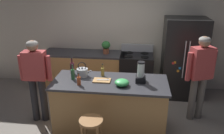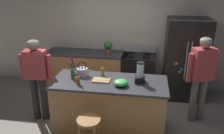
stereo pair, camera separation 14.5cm
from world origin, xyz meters
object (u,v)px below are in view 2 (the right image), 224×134
object	(u,v)px
potted_plant	(108,46)
bottle_cooking_sauce	(78,80)
kitchen_island	(109,105)
chef_knife	(102,80)
person_by_island_left	(37,73)
person_by_sink_right	(202,72)
refrigerator	(185,59)
stove_range	(138,74)
bottle_wine	(73,67)
blender_appliance	(140,74)
tea_kettle	(82,72)
mixing_bowl	(121,83)
bottle_vinegar	(103,71)
bar_stool	(89,127)
bottle_olive_oil	(73,73)
cutting_board	(101,80)

from	to	relation	value
potted_plant	bottle_cooking_sauce	bearing A→B (deg)	-96.49
kitchen_island	chef_knife	bearing A→B (deg)	-177.80
person_by_island_left	person_by_sink_right	size ratio (longest dim) A/B	0.97
chef_knife	potted_plant	bearing A→B (deg)	90.87
person_by_sink_right	refrigerator	bearing A→B (deg)	98.66
stove_range	bottle_wine	distance (m)	1.81
blender_appliance	chef_knife	bearing A→B (deg)	-175.66
potted_plant	tea_kettle	size ratio (longest dim) A/B	1.09
mixing_bowl	bottle_vinegar	bearing A→B (deg)	136.54
stove_range	chef_knife	xyz separation A→B (m)	(-0.55, -1.53, 0.48)
kitchen_island	bottle_wine	size ratio (longest dim) A/B	6.29
bar_stool	bottle_vinegar	bearing A→B (deg)	88.07
bar_stool	tea_kettle	world-z (taller)	tea_kettle
refrigerator	blender_appliance	distance (m)	1.75
refrigerator	bottle_olive_oil	world-z (taller)	refrigerator
bottle_wine	stove_range	bearing A→B (deg)	47.29
chef_knife	blender_appliance	bearing A→B (deg)	-1.11
stove_range	cutting_board	xyz separation A→B (m)	(-0.57, -1.53, 0.47)
bottle_wine	mixing_bowl	size ratio (longest dim) A/B	1.32
bar_stool	refrigerator	bearing A→B (deg)	53.33
kitchen_island	bar_stool	bearing A→B (deg)	-104.81
bottle_cooking_sauce	bottle_vinegar	world-z (taller)	bottle_vinegar
stove_range	person_by_sink_right	size ratio (longest dim) A/B	0.68
potted_plant	blender_appliance	bearing A→B (deg)	-61.61
kitchen_island	bottle_wine	bearing A→B (deg)	160.40
bottle_vinegar	tea_kettle	size ratio (longest dim) A/B	0.86
person_by_island_left	bottle_vinegar	size ratio (longest dim) A/B	6.78
bar_stool	chef_knife	distance (m)	0.87
refrigerator	bottle_wine	bearing A→B (deg)	-150.65
person_by_sink_right	chef_knife	bearing A→B (deg)	-163.21
person_by_island_left	person_by_sink_right	world-z (taller)	person_by_sink_right
bottle_vinegar	tea_kettle	distance (m)	0.36
cutting_board	kitchen_island	bearing A→B (deg)	1.89
mixing_bowl	tea_kettle	xyz separation A→B (m)	(-0.74, 0.31, 0.02)
person_by_sink_right	bottle_wine	size ratio (longest dim) A/B	5.25
bar_stool	potted_plant	xyz separation A→B (m)	(-0.10, 2.28, 0.62)
potted_plant	chef_knife	world-z (taller)	potted_plant
bottle_olive_oil	tea_kettle	bearing A→B (deg)	50.49
person_by_island_left	potted_plant	size ratio (longest dim) A/B	5.34
bottle_olive_oil	chef_knife	size ratio (longest dim) A/B	1.25
person_by_island_left	potted_plant	xyz separation A→B (m)	(1.08, 1.45, 0.14)
kitchen_island	refrigerator	world-z (taller)	refrigerator
person_by_sink_right	mixing_bowl	xyz separation A→B (m)	(-1.40, -0.66, -0.01)
bottle_cooking_sauce	bottle_wine	size ratio (longest dim) A/B	0.68
bottle_wine	chef_knife	distance (m)	0.68
blender_appliance	bottle_vinegar	size ratio (longest dim) A/B	1.54
bottle_wine	cutting_board	bearing A→B (deg)	-24.12
cutting_board	mixing_bowl	bearing A→B (deg)	-20.90
blender_appliance	mixing_bowl	world-z (taller)	blender_appliance
stove_range	bottle_cooking_sauce	size ratio (longest dim) A/B	5.20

